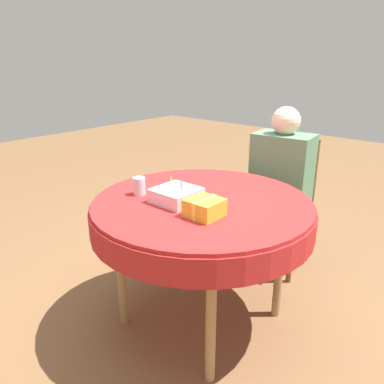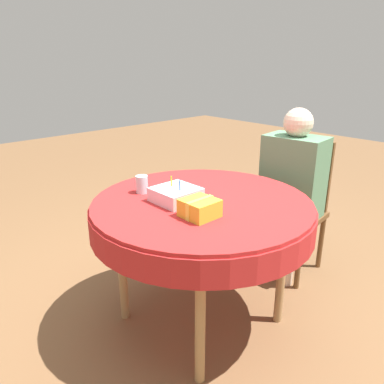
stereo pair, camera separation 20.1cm
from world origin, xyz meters
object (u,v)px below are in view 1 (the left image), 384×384
at_px(chair, 283,199).
at_px(birthday_cake, 176,195).
at_px(drinking_glass, 139,186).
at_px(gift_box, 205,208).
at_px(person, 280,175).

xyz_separation_m(chair, birthday_cake, (-0.09, -1.06, 0.30)).
relative_size(chair, drinking_glass, 9.57).
bearing_deg(drinking_glass, birthday_cake, 12.53).
height_order(chair, birthday_cake, chair).
distance_m(chair, birthday_cake, 1.10).
distance_m(drinking_glass, gift_box, 0.47).
height_order(chair, gift_box, chair).
bearing_deg(chair, person, -90.00).
xyz_separation_m(person, drinking_glass, (-0.34, -1.01, 0.11)).
bearing_deg(chair, gift_box, -89.03).
bearing_deg(drinking_glass, person, 71.53).
relative_size(person, gift_box, 7.28).
bearing_deg(drinking_glass, chair, 73.54).
distance_m(chair, person, 0.23).
xyz_separation_m(chair, drinking_glass, (-0.33, -1.11, 0.32)).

